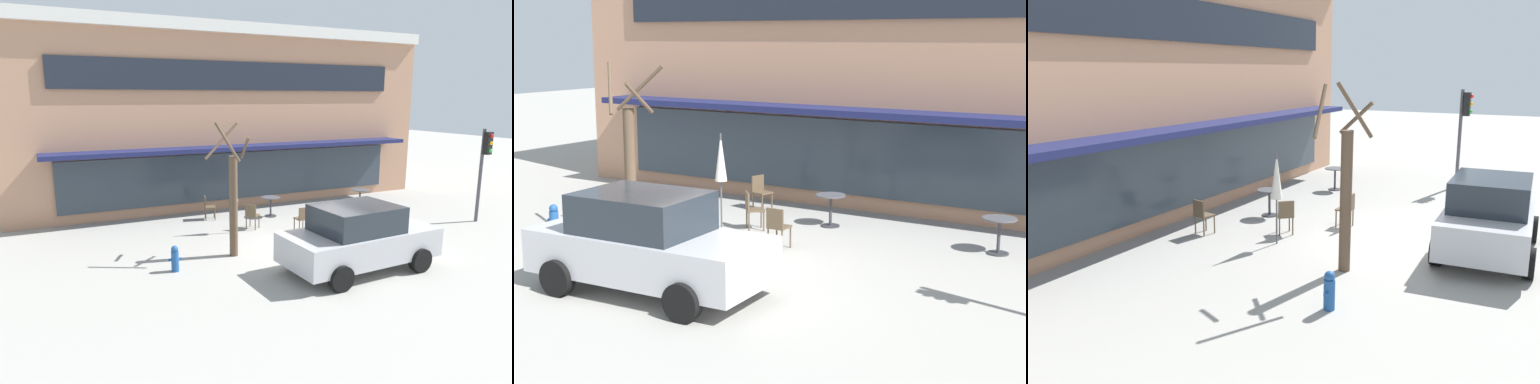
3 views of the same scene
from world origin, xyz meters
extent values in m
plane|color=#9E9B93|center=(0.00, 0.00, 0.00)|extent=(80.00, 80.00, 0.00)
cube|color=tan|center=(0.00, 10.00, 3.69)|extent=(17.79, 8.00, 7.38)
cube|color=silver|center=(0.00, 5.88, 7.13)|extent=(17.79, 0.24, 0.44)
cube|color=#191E4C|center=(0.00, 5.45, 2.55)|extent=(15.12, 1.10, 0.16)
cube|color=#1E232D|center=(0.00, 5.94, 5.32)|extent=(14.23, 0.10, 1.10)
cube|color=#2D3842|center=(0.00, 5.94, 1.35)|extent=(14.23, 0.10, 1.90)
cylinder|color=#333338|center=(0.38, 4.08, 0.01)|extent=(0.44, 0.44, 0.03)
cylinder|color=#333338|center=(0.38, 4.08, 0.38)|extent=(0.07, 0.07, 0.70)
cylinder|color=#4C4C51|center=(0.38, 4.08, 0.74)|extent=(0.70, 0.70, 0.03)
cylinder|color=#333338|center=(4.39, 3.80, 0.01)|extent=(0.44, 0.44, 0.03)
cylinder|color=#333338|center=(4.39, 3.80, 0.38)|extent=(0.07, 0.07, 0.70)
cylinder|color=#4C4C51|center=(4.39, 3.80, 0.74)|extent=(0.70, 0.70, 0.03)
cylinder|color=#4C4C51|center=(-1.73, 2.66, 1.10)|extent=(0.04, 0.04, 2.20)
cone|color=silver|center=(-1.73, 2.66, 1.65)|extent=(0.28, 0.28, 1.10)
cylinder|color=brown|center=(-0.92, 3.12, 0.23)|extent=(0.04, 0.04, 0.45)
cylinder|color=brown|center=(-0.69, 2.87, 0.23)|extent=(0.04, 0.04, 0.45)
cylinder|color=brown|center=(-1.18, 2.89, 0.23)|extent=(0.04, 0.04, 0.45)
cylinder|color=brown|center=(-0.95, 2.64, 0.23)|extent=(0.04, 0.04, 0.45)
cube|color=brown|center=(-0.93, 2.88, 0.47)|extent=(0.57, 0.57, 0.04)
cube|color=brown|center=(-1.07, 2.76, 0.69)|extent=(0.30, 0.32, 0.40)
cylinder|color=brown|center=(0.21, 1.96, 0.23)|extent=(0.04, 0.04, 0.45)
cylinder|color=brown|center=(0.55, 1.96, 0.23)|extent=(0.04, 0.04, 0.45)
cylinder|color=brown|center=(0.21, 1.62, 0.23)|extent=(0.04, 0.04, 0.45)
cylinder|color=brown|center=(0.55, 1.62, 0.23)|extent=(0.04, 0.04, 0.45)
cube|color=brown|center=(0.38, 1.79, 0.47)|extent=(0.40, 0.40, 0.04)
cube|color=brown|center=(0.38, 1.61, 0.69)|extent=(0.40, 0.04, 0.40)
cylinder|color=brown|center=(-1.67, 4.79, 0.23)|extent=(0.04, 0.04, 0.45)
cylinder|color=brown|center=(-1.76, 4.46, 0.23)|extent=(0.04, 0.04, 0.45)
cylinder|color=brown|center=(-2.00, 4.87, 0.23)|extent=(0.04, 0.04, 0.45)
cylinder|color=brown|center=(-2.09, 4.54, 0.23)|extent=(0.04, 0.04, 0.45)
cube|color=brown|center=(-1.88, 4.66, 0.47)|extent=(0.49, 0.49, 0.04)
cube|color=brown|center=(-2.05, 4.71, 0.69)|extent=(0.14, 0.40, 0.40)
cube|color=#B7B7BC|center=(0.00, -1.85, 0.70)|extent=(4.29, 2.02, 0.76)
cube|color=#232B33|center=(-0.15, -1.85, 1.42)|extent=(2.18, 1.71, 0.68)
cylinder|color=black|center=(1.25, -0.88, 0.32)|extent=(0.65, 0.25, 0.64)
cylinder|color=black|center=(1.35, -2.68, 0.32)|extent=(0.65, 0.25, 0.64)
cylinder|color=black|center=(-1.35, -1.02, 0.32)|extent=(0.65, 0.25, 0.64)
cylinder|color=black|center=(-1.25, -2.82, 0.32)|extent=(0.65, 0.25, 0.64)
cylinder|color=brown|center=(-2.59, 0.57, 1.45)|extent=(0.24, 0.24, 2.90)
cylinder|color=brown|center=(-2.25, 0.53, 3.12)|extent=(0.17, 0.76, 0.69)
cylinder|color=brown|center=(-2.73, 1.10, 3.28)|extent=(1.14, 0.36, 1.01)
cylinder|color=brown|center=(-2.85, 0.33, 3.32)|extent=(0.58, 0.61, 1.07)
cylinder|color=#47474C|center=(6.95, 0.23, 1.70)|extent=(0.12, 0.12, 3.40)
cube|color=black|center=(6.95, 0.05, 2.90)|extent=(0.26, 0.20, 0.80)
sphere|color=red|center=(6.95, -0.08, 3.17)|extent=(0.13, 0.13, 0.13)
sphere|color=gold|center=(6.95, -0.08, 2.91)|extent=(0.13, 0.13, 0.13)
sphere|color=green|center=(6.95, -0.08, 2.65)|extent=(0.13, 0.13, 0.13)
cylinder|color=#1E4C8C|center=(-4.46, 0.08, 0.28)|extent=(0.20, 0.20, 0.55)
sphere|color=#1E4C8C|center=(-4.46, 0.08, 0.61)|extent=(0.19, 0.19, 0.19)
cylinder|color=#1E4C8C|center=(-4.59, 0.08, 0.33)|extent=(0.10, 0.07, 0.07)
cylinder|color=#1E4C8C|center=(-4.33, 0.08, 0.33)|extent=(0.10, 0.07, 0.07)
camera|label=1|loc=(-7.34, -11.10, 4.49)|focal=32.00mm
camera|label=2|loc=(8.65, -11.75, 4.38)|focal=55.00mm
camera|label=3|loc=(-12.48, -3.41, 4.07)|focal=38.00mm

